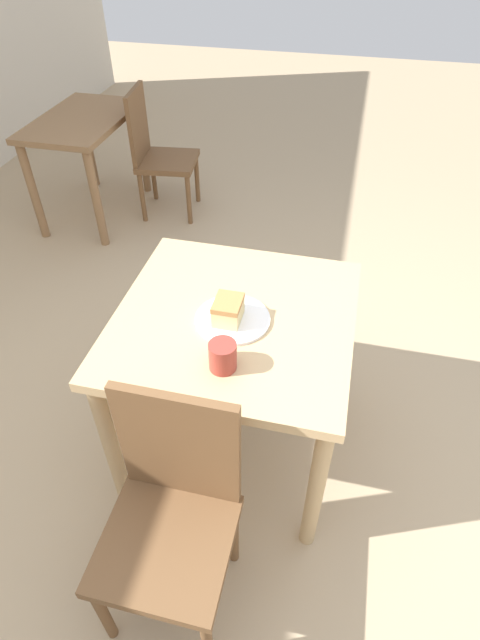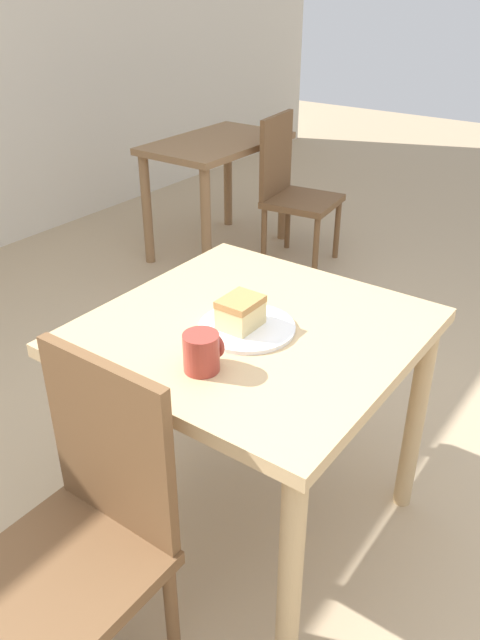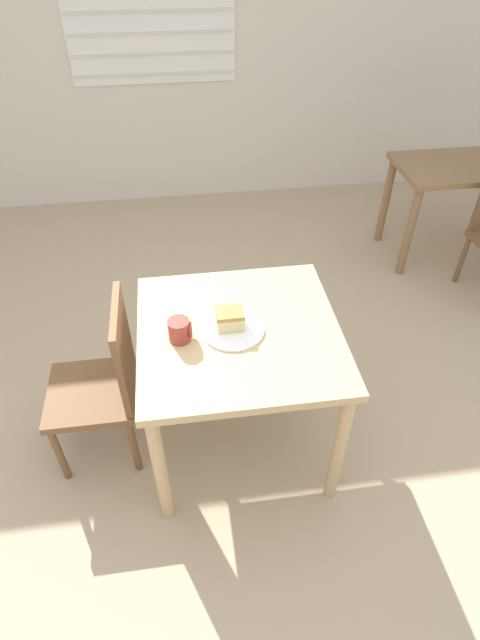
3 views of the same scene
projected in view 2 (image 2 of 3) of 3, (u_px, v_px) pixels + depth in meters
name	position (u px, v px, depth m)	size (l,w,h in m)	color
ground_plane	(288.00, 577.00, 1.94)	(14.00, 14.00, 0.00)	tan
dining_table_near	(252.00, 361.00, 1.83)	(0.88, 0.87, 0.77)	tan
dining_table_far	(217.00, 162.00, 3.93)	(0.94, 0.57, 0.73)	olive
chair_near_window	(83.00, 532.00, 1.49)	(0.41, 0.41, 0.91)	brown
chair_far_corner	(292.00, 188.00, 3.84)	(0.46, 0.46, 0.91)	brown
plate	(247.00, 327.00, 1.75)	(0.27, 0.27, 0.01)	white
cake_slice	(240.00, 312.00, 1.72)	(0.12, 0.10, 0.09)	#E5CC89
coffee_mug	(202.00, 352.00, 1.55)	(0.10, 0.09, 0.10)	#9E382D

